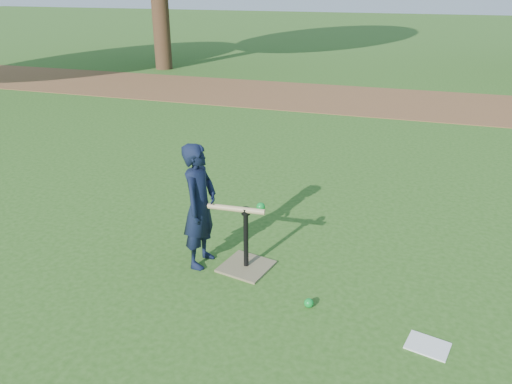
% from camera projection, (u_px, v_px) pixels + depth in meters
% --- Properties ---
extents(ground, '(80.00, 80.00, 0.00)m').
position_uv_depth(ground, '(239.00, 267.00, 4.69)').
color(ground, '#285116').
rests_on(ground, ground).
extents(dirt_strip, '(24.00, 3.00, 0.01)m').
position_uv_depth(dirt_strip, '(351.00, 99.00, 11.25)').
color(dirt_strip, brown).
rests_on(dirt_strip, ground).
extents(child, '(0.30, 0.44, 1.19)m').
position_uv_depth(child, '(200.00, 206.00, 4.54)').
color(child, black).
rests_on(child, ground).
extents(wiffle_ball_ground, '(0.08, 0.08, 0.08)m').
position_uv_depth(wiffle_ball_ground, '(309.00, 303.00, 4.11)').
color(wiffle_ball_ground, '#0C8528').
rests_on(wiffle_ball_ground, ground).
extents(clipboard, '(0.35, 0.29, 0.01)m').
position_uv_depth(clipboard, '(428.00, 346.00, 3.68)').
color(clipboard, white).
rests_on(clipboard, ground).
extents(batting_tee, '(0.51, 0.51, 0.61)m').
position_uv_depth(batting_tee, '(246.00, 257.00, 4.65)').
color(batting_tee, '#756A4A').
rests_on(batting_tee, ground).
extents(swing_action, '(0.63, 0.22, 0.08)m').
position_uv_depth(swing_action, '(235.00, 208.00, 4.48)').
color(swing_action, tan).
rests_on(swing_action, ground).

